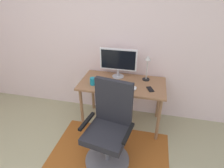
{
  "coord_description": "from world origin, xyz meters",
  "views": [
    {
      "loc": [
        0.85,
        -0.54,
        2.01
      ],
      "look_at": [
        0.37,
        1.55,
        0.83
      ],
      "focal_mm": 29.49,
      "sensor_mm": 36.0,
      "label": 1
    }
  ],
  "objects": [
    {
      "name": "cell_phone",
      "position": [
        0.88,
        1.7,
        0.74
      ],
      "size": [
        0.12,
        0.16,
        0.01
      ],
      "primitive_type": "cube",
      "rotation": [
        0.0,
        0.0,
        0.4
      ],
      "color": "black",
      "rests_on": "desk"
    },
    {
      "name": "keyboard",
      "position": [
        0.36,
        1.64,
        0.74
      ],
      "size": [
        0.43,
        0.13,
        0.02
      ],
      "primitive_type": "cube",
      "color": "black",
      "rests_on": "desk"
    },
    {
      "name": "desk",
      "position": [
        0.47,
        1.8,
        0.65
      ],
      "size": [
        1.25,
        0.65,
        0.73
      ],
      "color": "#976744",
      "rests_on": "ground"
    },
    {
      "name": "monitor",
      "position": [
        0.37,
        1.99,
        1.0
      ],
      "size": [
        0.56,
        0.18,
        0.45
      ],
      "color": "#B2B2B7",
      "rests_on": "desk"
    },
    {
      "name": "office_chair",
      "position": [
        0.45,
        1.06,
        0.43
      ],
      "size": [
        0.61,
        0.56,
        1.08
      ],
      "rotation": [
        0.0,
        0.0,
        -0.17
      ],
      "color": "slate",
      "rests_on": "ground"
    },
    {
      "name": "coffee_cup",
      "position": [
        0.07,
        1.66,
        0.78
      ],
      "size": [
        0.09,
        0.09,
        0.1
      ],
      "primitive_type": "cylinder",
      "color": "teal",
      "rests_on": "desk"
    },
    {
      "name": "area_rug",
      "position": [
        0.44,
        1.1,
        0.0
      ],
      "size": [
        1.55,
        1.1,
        0.01
      ],
      "primitive_type": "cube",
      "color": "#9A521D",
      "rests_on": "ground"
    },
    {
      "name": "wall_back",
      "position": [
        0.0,
        2.2,
        1.3
      ],
      "size": [
        6.0,
        0.1,
        2.6
      ],
      "primitive_type": "cube",
      "color": "silver",
      "rests_on": "ground"
    },
    {
      "name": "computer_mouse",
      "position": [
        0.67,
        1.65,
        0.75
      ],
      "size": [
        0.06,
        0.1,
        0.03
      ],
      "primitive_type": "ellipsoid",
      "color": "white",
      "rests_on": "desk"
    },
    {
      "name": "desk_lamp",
      "position": [
        0.8,
        1.98,
        0.98
      ],
      "size": [
        0.11,
        0.11,
        0.38
      ],
      "color": "black",
      "rests_on": "desk"
    }
  ]
}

